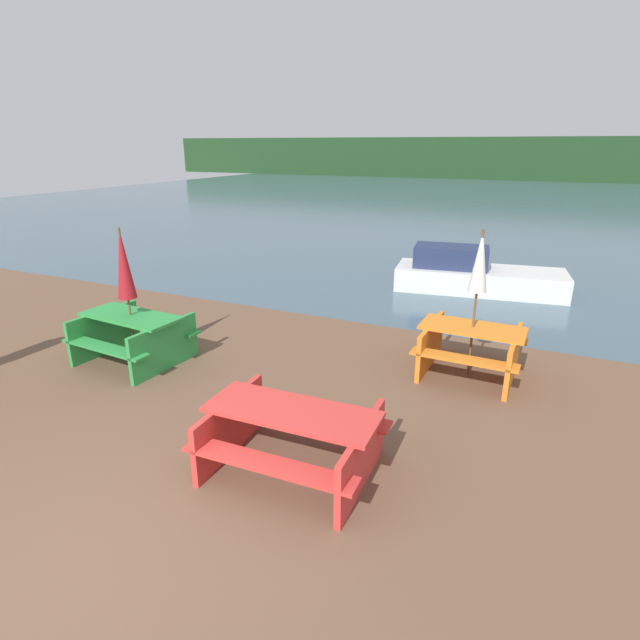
% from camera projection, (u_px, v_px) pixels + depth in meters
% --- Properties ---
extents(ground_plane, '(60.00, 60.00, 0.00)m').
position_uv_depth(ground_plane, '(60.00, 573.00, 4.13)').
color(ground_plane, brown).
extents(water, '(60.00, 50.00, 0.00)m').
position_uv_depth(water, '(497.00, 200.00, 31.39)').
color(water, '#425B6B').
rests_on(water, ground_plane).
extents(far_treeline, '(80.00, 1.60, 4.00)m').
position_uv_depth(far_treeline, '(523.00, 159.00, 47.84)').
color(far_treeline, '#1E3D1E').
rests_on(far_treeline, water).
extents(picnic_table_red, '(1.89, 1.43, 0.73)m').
position_uv_depth(picnic_table_red, '(292.00, 433.00, 5.33)').
color(picnic_table_red, red).
rests_on(picnic_table_red, ground_plane).
extents(picnic_table_green, '(1.76, 1.50, 0.79)m').
position_uv_depth(picnic_table_green, '(133.00, 334.00, 8.05)').
color(picnic_table_green, green).
rests_on(picnic_table_green, ground_plane).
extents(picnic_table_orange, '(1.56, 1.43, 0.77)m').
position_uv_depth(picnic_table_orange, '(471.00, 346.00, 7.58)').
color(picnic_table_orange, orange).
rests_on(picnic_table_orange, ground_plane).
extents(umbrella_crimson, '(0.28, 0.28, 2.18)m').
position_uv_depth(umbrella_crimson, '(124.00, 264.00, 7.66)').
color(umbrella_crimson, brown).
rests_on(umbrella_crimson, ground_plane).
extents(umbrella_white, '(0.27, 0.27, 2.23)m').
position_uv_depth(umbrella_white, '(480.00, 263.00, 7.15)').
color(umbrella_white, brown).
rests_on(umbrella_white, ground_plane).
extents(boat, '(4.04, 1.85, 1.05)m').
position_uv_depth(boat, '(473.00, 275.00, 11.98)').
color(boat, silver).
rests_on(boat, water).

